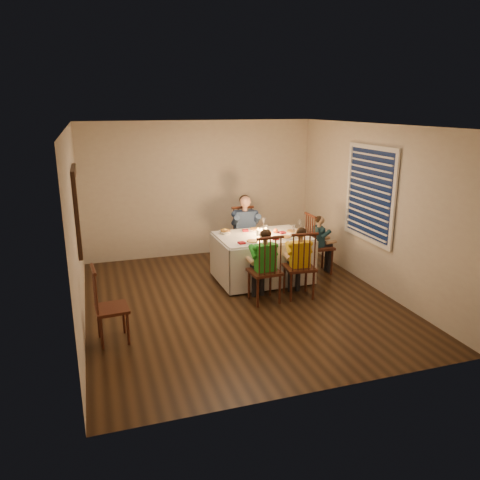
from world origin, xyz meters
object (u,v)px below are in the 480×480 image
object	(u,v)px
child_green	(264,301)
serving_bowl	(225,232)
adult	(245,264)
child_yellow	(298,296)
child_teal	(318,272)
chair_near_left	(264,301)
chair_adult	(245,264)
chair_extra	(114,341)
chair_end	(318,272)
dining_table	(262,248)
chair_near_right	(298,296)

from	to	relation	value
child_green	serving_bowl	distance (m)	1.43
adult	child_green	bearing A→B (deg)	-95.11
adult	child_yellow	bearing A→B (deg)	-75.93
child_teal	serving_bowl	bearing A→B (deg)	82.68
adult	child_yellow	distance (m)	1.72
chair_near_left	child_yellow	world-z (taller)	child_yellow
chair_adult	adult	distance (m)	0.00
chair_extra	adult	distance (m)	3.40
chair_near_left	chair_end	bearing A→B (deg)	-149.97
chair_extra	serving_bowl	size ratio (longest dim) A/B	4.90
dining_table	chair_near_right	size ratio (longest dim) A/B	1.43
adult	serving_bowl	xyz separation A→B (m)	(-0.54, -0.56, 0.81)
chair_near_right	child_teal	bearing A→B (deg)	-125.78
chair_near_right	dining_table	bearing A→B (deg)	-65.05
chair_near_left	serving_bowl	bearing A→B (deg)	-80.00
chair_near_left	child_teal	world-z (taller)	chair_near_left
child_teal	serving_bowl	size ratio (longest dim) A/B	5.04
chair_near_left	chair_extra	xyz separation A→B (m)	(-2.24, -0.59, 0.00)
chair_near_left	serving_bowl	xyz separation A→B (m)	(-0.27, 1.15, 0.81)
child_yellow	chair_extra	bearing A→B (deg)	18.03
chair_near_right	child_green	size ratio (longest dim) A/B	0.94
serving_bowl	chair_adult	bearing A→B (deg)	45.87
chair_near_left	dining_table	bearing A→B (deg)	-111.61
child_green	adult	bearing A→B (deg)	-102.30
chair_extra	child_teal	xyz separation A→B (m)	(3.62, 1.50, 0.00)
chair_near_right	serving_bowl	size ratio (longest dim) A/B	5.25
adult	serving_bowl	bearing A→B (deg)	-130.39
dining_table	child_teal	size ratio (longest dim) A/B	1.49
child_green	serving_bowl	xyz separation A→B (m)	(-0.27, 1.15, 0.81)
chair_adult	serving_bowl	size ratio (longest dim) A/B	5.25
child_yellow	child_teal	xyz separation A→B (m)	(0.80, 0.89, 0.00)
chair_near_right	child_green	bearing A→B (deg)	7.30
chair_near_right	chair_end	xyz separation A→B (m)	(0.80, 0.89, 0.00)
dining_table	chair_adult	distance (m)	1.01
child_green	serving_bowl	size ratio (longest dim) A/B	5.57
chair_adult	chair_end	size ratio (longest dim) A/B	1.00
chair_near_left	adult	distance (m)	1.72
chair_adult	chair_extra	bearing A→B (deg)	-133.85
dining_table	child_teal	bearing A→B (deg)	1.02
chair_near_left	adult	xyz separation A→B (m)	(0.27, 1.70, 0.00)
child_yellow	child_teal	size ratio (longest dim) A/B	1.08
child_green	serving_bowl	bearing A→B (deg)	-80.00
serving_bowl	chair_near_left	bearing A→B (deg)	-76.54
dining_table	child_teal	distance (m)	1.23
dining_table	adult	distance (m)	1.01
dining_table	chair_near_left	bearing A→B (deg)	-109.62
chair_end	child_green	xyz separation A→B (m)	(-1.37, -0.91, 0.00)
chair_end	adult	world-z (taller)	adult
serving_bowl	chair_near_right	bearing A→B (deg)	-53.22
chair_near_right	chair_adult	bearing A→B (deg)	-73.68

